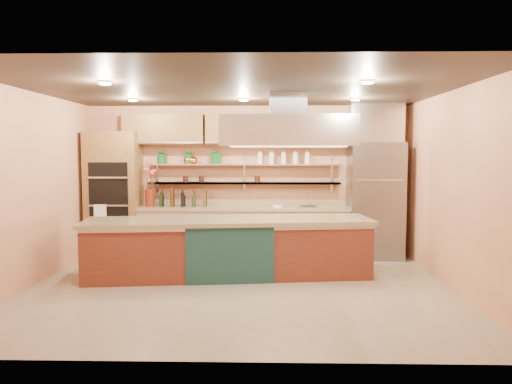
{
  "coord_description": "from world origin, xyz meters",
  "views": [
    {
      "loc": [
        0.4,
        -6.94,
        1.93
      ],
      "look_at": [
        0.21,
        1.0,
        1.29
      ],
      "focal_mm": 35.0,
      "sensor_mm": 36.0,
      "label": 1
    }
  ],
  "objects_px": {
    "island": "(229,248)",
    "kitchen_scale": "(278,204)",
    "green_canister": "(217,159)",
    "refrigerator": "(375,201)",
    "flower_vase": "(150,198)",
    "copper_kettle": "(193,160)"
  },
  "relations": [
    {
      "from": "refrigerator",
      "to": "kitchen_scale",
      "type": "bearing_deg",
      "value": 179.68
    },
    {
      "from": "island",
      "to": "kitchen_scale",
      "type": "relative_size",
      "value": 28.0
    },
    {
      "from": "green_canister",
      "to": "flower_vase",
      "type": "bearing_deg",
      "value": -169.85
    },
    {
      "from": "refrigerator",
      "to": "flower_vase",
      "type": "xyz_separation_m",
      "value": [
        -4.13,
        0.01,
        0.04
      ]
    },
    {
      "from": "refrigerator",
      "to": "copper_kettle",
      "type": "xyz_separation_m",
      "value": [
        -3.35,
        0.23,
        0.73
      ]
    },
    {
      "from": "kitchen_scale",
      "to": "green_canister",
      "type": "height_order",
      "value": "green_canister"
    },
    {
      "from": "island",
      "to": "kitchen_scale",
      "type": "distance_m",
      "value": 1.74
    },
    {
      "from": "island",
      "to": "kitchen_scale",
      "type": "xyz_separation_m",
      "value": [
        0.78,
        1.47,
        0.52
      ]
    },
    {
      "from": "flower_vase",
      "to": "green_canister",
      "type": "bearing_deg",
      "value": 10.15
    },
    {
      "from": "kitchen_scale",
      "to": "green_canister",
      "type": "bearing_deg",
      "value": 171.47
    },
    {
      "from": "island",
      "to": "kitchen_scale",
      "type": "height_order",
      "value": "kitchen_scale"
    },
    {
      "from": "copper_kettle",
      "to": "kitchen_scale",
      "type": "bearing_deg",
      "value": -7.92
    },
    {
      "from": "refrigerator",
      "to": "island",
      "type": "relative_size",
      "value": 0.49
    },
    {
      "from": "refrigerator",
      "to": "flower_vase",
      "type": "relative_size",
      "value": 6.66
    },
    {
      "from": "island",
      "to": "copper_kettle",
      "type": "xyz_separation_m",
      "value": [
        -0.8,
        1.69,
        1.33
      ]
    },
    {
      "from": "refrigerator",
      "to": "island",
      "type": "distance_m",
      "value": 3.0
    },
    {
      "from": "flower_vase",
      "to": "green_canister",
      "type": "height_order",
      "value": "green_canister"
    },
    {
      "from": "refrigerator",
      "to": "copper_kettle",
      "type": "height_order",
      "value": "refrigerator"
    },
    {
      "from": "refrigerator",
      "to": "island",
      "type": "height_order",
      "value": "refrigerator"
    },
    {
      "from": "green_canister",
      "to": "island",
      "type": "bearing_deg",
      "value": -78.48
    },
    {
      "from": "refrigerator",
      "to": "green_canister",
      "type": "relative_size",
      "value": 10.86
    },
    {
      "from": "refrigerator",
      "to": "green_canister",
      "type": "bearing_deg",
      "value": 175.46
    }
  ]
}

